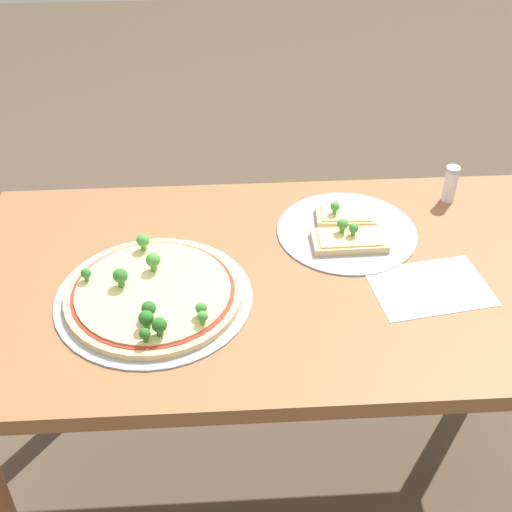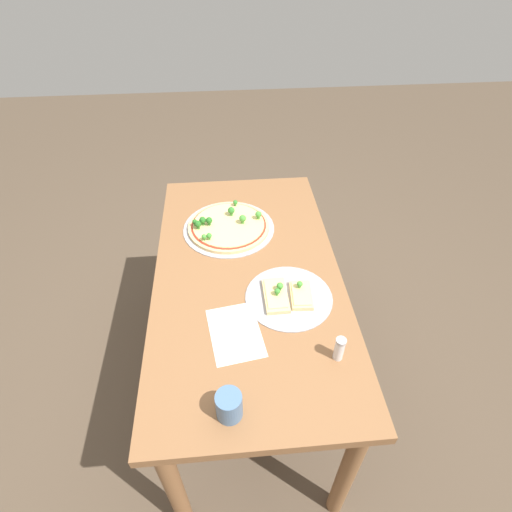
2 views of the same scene
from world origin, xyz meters
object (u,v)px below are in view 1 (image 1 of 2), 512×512
dining_table (288,312)px  pizza_tray_slice (347,230)px  condiment_shaker (450,184)px  pizza_tray_whole (153,294)px

dining_table → pizza_tray_slice: pizza_tray_slice is taller
pizza_tray_slice → condiment_shaker: condiment_shaker is taller
dining_table → pizza_tray_whole: size_ratio=3.38×
pizza_tray_whole → pizza_tray_slice: bearing=-154.9°
dining_table → condiment_shaker: 0.50m
dining_table → pizza_tray_slice: (-0.14, -0.13, 0.12)m
dining_table → pizza_tray_whole: (0.28, 0.06, 0.12)m
dining_table → pizza_tray_slice: size_ratio=4.24×
pizza_tray_whole → condiment_shaker: 0.75m
pizza_tray_slice → condiment_shaker: (-0.26, -0.12, 0.04)m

